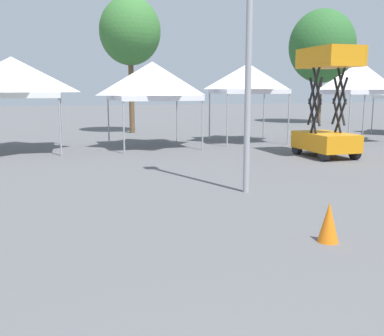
% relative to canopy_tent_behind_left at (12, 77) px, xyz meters
% --- Properties ---
extents(canopy_tent_behind_left, '(3.62, 3.62, 3.52)m').
position_rel_canopy_tent_behind_left_xyz_m(canopy_tent_behind_left, '(0.00, 0.00, 0.00)').
color(canopy_tent_behind_left, '#9E9EA3').
rests_on(canopy_tent_behind_left, ground).
extents(canopy_tent_center, '(3.42, 3.42, 3.43)m').
position_rel_canopy_tent_behind_left_xyz_m(canopy_tent_center, '(5.28, -0.17, -0.11)').
color(canopy_tent_center, '#9E9EA3').
rests_on(canopy_tent_center, ground).
extents(canopy_tent_far_left, '(3.08, 3.08, 3.46)m').
position_rel_canopy_tent_behind_left_xyz_m(canopy_tent_far_left, '(9.68, 0.30, 0.03)').
color(canopy_tent_far_left, '#9E9EA3').
rests_on(canopy_tent_far_left, ground).
extents(canopy_tent_behind_right, '(3.07, 3.07, 3.57)m').
position_rel_canopy_tent_behind_left_xyz_m(canopy_tent_behind_right, '(14.57, -0.96, 0.07)').
color(canopy_tent_behind_right, '#9E9EA3').
rests_on(canopy_tent_behind_right, ground).
extents(scissor_lift, '(1.43, 2.32, 3.73)m').
position_rel_canopy_tent_behind_left_xyz_m(scissor_lift, '(10.39, -4.71, -1.63)').
color(scissor_lift, black).
rests_on(scissor_lift, ground).
extents(tree_behind_tents_center, '(3.23, 3.23, 7.16)m').
position_rel_canopy_tent_behind_left_xyz_m(tree_behind_tents_center, '(5.55, 6.22, 2.58)').
color(tree_behind_tents_center, brown).
rests_on(tree_behind_tents_center, ground).
extents(tree_behind_tents_left, '(4.55, 4.55, 7.81)m').
position_rel_canopy_tent_behind_left_xyz_m(tree_behind_tents_left, '(19.56, 9.65, 2.52)').
color(tree_behind_tents_left, brown).
rests_on(tree_behind_tents_left, ground).
extents(traffic_cone_lot_center, '(0.32, 0.32, 0.63)m').
position_rel_canopy_tent_behind_left_xyz_m(traffic_cone_lot_center, '(5.21, -12.47, -2.46)').
color(traffic_cone_lot_center, orange).
rests_on(traffic_cone_lot_center, ground).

